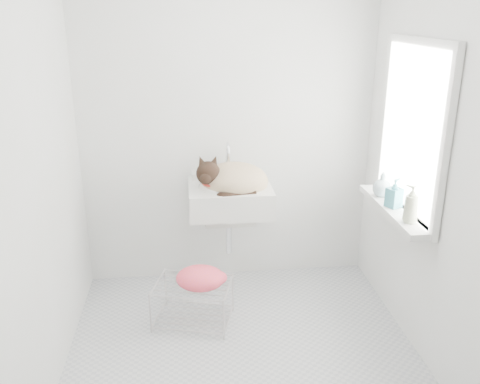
{
  "coord_description": "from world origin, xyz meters",
  "views": [
    {
      "loc": [
        -0.31,
        -2.76,
        2.05
      ],
      "look_at": [
        0.04,
        0.5,
        0.88
      ],
      "focal_mm": 38.39,
      "sensor_mm": 36.0,
      "label": 1
    }
  ],
  "objects": [
    {
      "name": "bottle_a",
      "position": [
        1.0,
        -0.06,
        0.85
      ],
      "size": [
        0.11,
        0.11,
        0.2
      ],
      "primitive_type": "imported",
      "rotation": [
        0.0,
        0.0,
        4.05
      ],
      "color": "#B9C3A0",
      "rests_on": "windowsill"
    },
    {
      "name": "sink",
      "position": [
        -0.01,
        0.74,
        0.85
      ],
      "size": [
        0.59,
        0.52,
        0.24
      ],
      "primitive_type": "cube",
      "color": "white",
      "rests_on": "back_wall"
    },
    {
      "name": "cat",
      "position": [
        0.0,
        0.72,
        0.89
      ],
      "size": [
        0.53,
        0.45,
        0.32
      ],
      "rotation": [
        0.0,
        0.0,
        -0.12
      ],
      "color": "#C8AF89",
      "rests_on": "sink"
    },
    {
      "name": "right_wall",
      "position": [
        1.1,
        0.0,
        1.25
      ],
      "size": [
        0.02,
        2.0,
        2.5
      ],
      "primitive_type": "cube",
      "color": "white",
      "rests_on": "ground"
    },
    {
      "name": "back_wall",
      "position": [
        0.0,
        1.0,
        1.25
      ],
      "size": [
        2.2,
        0.02,
        2.5
      ],
      "primitive_type": "cube",
      "color": "white",
      "rests_on": "ground"
    },
    {
      "name": "bottle_b",
      "position": [
        1.0,
        0.2,
        0.85
      ],
      "size": [
        0.11,
        0.11,
        0.19
      ],
      "primitive_type": "imported",
      "rotation": [
        0.0,
        0.0,
        2.02
      ],
      "color": "teal",
      "rests_on": "windowsill"
    },
    {
      "name": "bottle_c",
      "position": [
        1.0,
        0.4,
        0.85
      ],
      "size": [
        0.17,
        0.17,
        0.16
      ],
      "primitive_type": "imported",
      "rotation": [
        0.0,
        0.0,
        2.67
      ],
      "color": "silver",
      "rests_on": "windowsill"
    },
    {
      "name": "wire_rack",
      "position": [
        -0.3,
        0.32,
        0.15
      ],
      "size": [
        0.57,
        0.46,
        0.3
      ],
      "primitive_type": "cube",
      "rotation": [
        0.0,
        0.0,
        -0.26
      ],
      "color": "beige",
      "rests_on": "floor"
    },
    {
      "name": "windowsill",
      "position": [
        1.01,
        0.2,
        0.83
      ],
      "size": [
        0.16,
        0.88,
        0.04
      ],
      "primitive_type": "cube",
      "color": "white",
      "rests_on": "right_wall"
    },
    {
      "name": "faucet",
      "position": [
        -0.01,
        0.92,
        0.99
      ],
      "size": [
        0.22,
        0.15,
        0.22
      ],
      "primitive_type": null,
      "color": "silver",
      "rests_on": "sink"
    },
    {
      "name": "window_glass",
      "position": [
        1.09,
        0.2,
        1.35
      ],
      "size": [
        0.01,
        0.8,
        1.0
      ],
      "primitive_type": "cube",
      "color": "white",
      "rests_on": "right_wall"
    },
    {
      "name": "towel",
      "position": [
        -0.25,
        0.27,
        0.33
      ],
      "size": [
        0.36,
        0.28,
        0.14
      ],
      "primitive_type": "ellipsoid",
      "rotation": [
        0.0,
        0.0,
        -0.15
      ],
      "color": "#ED5413",
      "rests_on": "wire_rack"
    },
    {
      "name": "window_frame",
      "position": [
        1.07,
        0.2,
        1.35
      ],
      "size": [
        0.04,
        0.9,
        1.1
      ],
      "primitive_type": "cube",
      "color": "white",
      "rests_on": "right_wall"
    },
    {
      "name": "left_wall",
      "position": [
        -1.1,
        0.0,
        1.25
      ],
      "size": [
        0.02,
        2.0,
        2.5
      ],
      "primitive_type": "cube",
      "color": "white",
      "rests_on": "ground"
    },
    {
      "name": "floor",
      "position": [
        0.0,
        0.0,
        0.0
      ],
      "size": [
        2.2,
        2.0,
        0.02
      ],
      "primitive_type": "cube",
      "color": "silver",
      "rests_on": "ground"
    }
  ]
}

